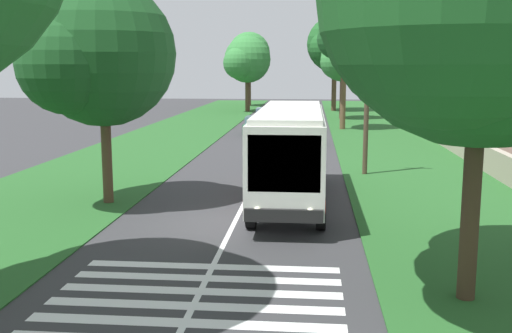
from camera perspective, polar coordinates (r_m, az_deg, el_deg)
The scene contains 17 objects.
ground at distance 20.51m, azimuth -2.16°, elevation -5.56°, with size 160.00×160.00×0.00m, color #333335.
grass_verge_left at distance 36.66m, azimuth -11.90°, elevation 0.97°, with size 120.00×8.00×0.04m, color #235623.
grass_verge_right at distance 35.49m, azimuth 14.31°, elevation 0.60°, with size 120.00×8.00×0.04m, color #235623.
centre_line at distance 35.14m, azimuth 0.99°, elevation 0.78°, with size 110.00×0.16×0.01m, color silver.
coach_bus at distance 23.44m, azimuth 3.30°, elevation 1.68°, with size 11.16×2.62×3.73m.
zebra_crossing at distance 14.31m, azimuth -5.66°, elevation -12.38°, with size 4.95×6.80×0.01m.
trailing_car_0 at distance 41.39m, azimuth 4.50°, elevation 3.00°, with size 4.30×1.78×1.43m.
trailing_car_1 at distance 47.80m, azimuth 0.02°, elevation 3.90°, with size 4.30×1.78×1.43m.
trailing_car_2 at distance 57.66m, azimuth 0.88°, elevation 4.86°, with size 4.30×1.78×1.43m.
roadside_tree_left_0 at distance 82.15m, azimuth -0.73°, elevation 10.65°, with size 6.45×5.61×9.90m.
roadside_tree_left_1 at distance 71.77m, azimuth -0.94°, elevation 10.01°, with size 6.85×5.48×8.86m.
roadside_tree_left_3 at distance 23.85m, azimuth -14.75°, elevation 10.02°, with size 6.55×5.56×8.56m.
roadside_tree_right_0 at distance 62.22m, azimuth 8.15°, elevation 9.94°, with size 5.63×4.61×8.32m.
roadside_tree_right_1 at distance 51.71m, azimuth 8.25°, elevation 12.02°, with size 5.56×4.53×10.04m.
roadside_tree_right_2 at distance 73.51m, azimuth 7.40°, elevation 11.35°, with size 7.72×6.67×11.28m.
utility_pole at distance 29.92m, azimuth 10.52°, elevation 6.72°, with size 0.24×1.40×7.56m.
roadside_wall at distance 40.91m, azimuth 17.98°, elevation 2.54°, with size 70.00×0.40×1.32m, color #9E937F.
Camera 1 is at (-19.64, -2.59, 5.32)m, focal length 42.01 mm.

